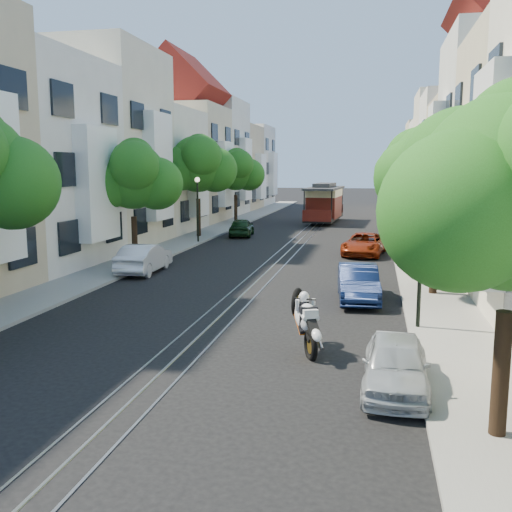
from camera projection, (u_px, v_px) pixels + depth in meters
The scene contains 24 objects.
ground at pixel (305, 235), 41.75m from camera, with size 200.00×200.00×0.00m, color black.
sidewalk_east at pixel (407, 237), 40.28m from camera, with size 2.50×80.00×0.12m, color gray.
sidewalk_west at pixel (210, 232), 43.20m from camera, with size 2.50×80.00×0.12m, color gray.
rail_left at pixel (298, 235), 41.86m from camera, with size 0.06×80.00×0.02m, color gray.
rail_slot at pixel (305, 235), 41.74m from camera, with size 0.06×80.00×0.02m, color gray.
rail_right at pixel (313, 235), 41.63m from camera, with size 0.06×80.00×0.02m, color gray.
lane_line at pixel (305, 235), 41.75m from camera, with size 0.08×80.00×0.01m, color tan.
townhouses_east at pixel (481, 163), 38.48m from camera, with size 7.75×72.00×12.00m.
townhouses_west at pixel (151, 165), 43.27m from camera, with size 7.75×72.00×11.76m.
tree_e_b at pixel (440, 172), 21.15m from camera, with size 4.93×4.08×6.68m.
tree_e_c at pixel (419, 173), 31.82m from camera, with size 4.84×3.99×6.52m.
tree_e_d at pixel (408, 168), 42.42m from camera, with size 5.01×4.16×6.85m.
tree_w_b at pixel (134, 177), 28.94m from camera, with size 4.72×3.87×6.27m.
tree_w_c at pixel (199, 165), 39.48m from camera, with size 5.13×4.28×7.09m.
tree_w_d at pixel (236, 171), 50.20m from camera, with size 4.84×3.99×6.52m.
lamp_east at pixel (422, 237), 16.82m from camera, with size 0.32×0.32×4.16m.
lamp_west at pixel (198, 200), 36.77m from camera, with size 0.32×0.32×4.16m.
sportbike_rider at pixel (305, 318), 15.09m from camera, with size 0.98×2.11×1.66m.
cable_car at pixel (324, 201), 50.96m from camera, with size 3.11×8.51×3.22m.
parked_car_e_near at pixel (396, 364), 12.51m from camera, with size 1.42×3.53×1.20m, color #A5ABB1.
parked_car_e_mid at pixel (358, 283), 21.06m from camera, with size 1.40×4.02×1.32m, color #0C183D.
parked_car_e_far at pixel (364, 244), 32.09m from camera, with size 2.08×4.50×1.25m, color maroon.
parked_car_w_mid at pixel (144, 258), 26.71m from camera, with size 1.44×4.14×1.36m, color silver.
parked_car_w_far at pixel (242, 227), 40.91m from camera, with size 1.55×3.85×1.31m, color black.
Camera 1 is at (4.91, -13.36, 4.87)m, focal length 40.00 mm.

